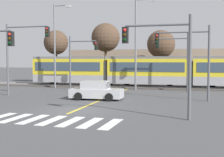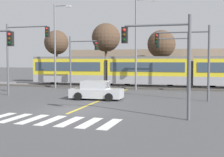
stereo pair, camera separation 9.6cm
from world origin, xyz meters
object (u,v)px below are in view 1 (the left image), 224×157
at_px(street_lamp_centre, 137,39).
at_px(bare_tree_east, 161,44).
at_px(traffic_light_far_left, 79,55).
at_px(bare_tree_far_west, 56,43).
at_px(bare_tree_west, 106,38).
at_px(street_lamp_west, 56,41).
at_px(traffic_light_near_right, 165,51).
at_px(sedan_crossing, 96,91).
at_px(light_rail_tram, 148,70).
at_px(traffic_light_mid_right, 189,51).
at_px(traffic_light_mid_left, 21,47).
at_px(traffic_light_far_right, 177,54).

xyz_separation_m(street_lamp_centre, bare_tree_east, (1.52, 8.54, -0.21)).
relative_size(traffic_light_far_left, bare_tree_east, 0.81).
relative_size(bare_tree_far_west, bare_tree_west, 0.90).
xyz_separation_m(traffic_light_far_left, bare_tree_east, (7.64, 9.66, 1.51)).
distance_m(traffic_light_far_left, bare_tree_west, 8.41).
distance_m(street_lamp_west, bare_tree_west, 7.96).
height_order(street_lamp_centre, bare_tree_west, street_lamp_centre).
relative_size(traffic_light_near_right, bare_tree_west, 0.70).
bearing_deg(sedan_crossing, bare_tree_far_west, 125.21).
relative_size(light_rail_tram, traffic_light_far_left, 4.85).
relative_size(traffic_light_mid_right, bare_tree_far_west, 0.81).
height_order(traffic_light_near_right, traffic_light_mid_left, traffic_light_mid_left).
bearing_deg(bare_tree_east, bare_tree_west, -167.15).
distance_m(traffic_light_mid_left, street_lamp_west, 7.99).
relative_size(traffic_light_mid_right, bare_tree_west, 0.73).
distance_m(street_lamp_centre, bare_tree_west, 8.91).
relative_size(light_rail_tram, street_lamp_centre, 2.88).
xyz_separation_m(traffic_light_far_left, bare_tree_far_west, (-6.46, 7.79, 1.82)).
distance_m(traffic_light_near_right, bare_tree_west, 24.85).
bearing_deg(traffic_light_far_right, traffic_light_near_right, -88.78).
height_order(sedan_crossing, traffic_light_far_left, traffic_light_far_left).
distance_m(sedan_crossing, traffic_light_mid_right, 8.01).
height_order(traffic_light_mid_right, traffic_light_far_left, traffic_light_mid_right).
height_order(traffic_light_mid_left, street_lamp_centre, street_lamp_centre).
xyz_separation_m(traffic_light_mid_left, traffic_light_far_left, (2.90, 6.81, -0.59)).
bearing_deg(traffic_light_mid_right, street_lamp_west, 153.26).
xyz_separation_m(sedan_crossing, traffic_light_near_right, (6.17, -6.94, 2.97)).
bearing_deg(bare_tree_east, traffic_light_far_right, -74.15).
bearing_deg(sedan_crossing, traffic_light_far_left, 120.10).
bearing_deg(traffic_light_near_right, sedan_crossing, 131.64).
xyz_separation_m(sedan_crossing, street_lamp_west, (-7.69, 8.73, 4.63)).
distance_m(sedan_crossing, bare_tree_west, 17.02).
bearing_deg(street_lamp_west, sedan_crossing, -48.64).
distance_m(traffic_light_far_right, bare_tree_west, 12.56).
relative_size(sedan_crossing, traffic_light_far_left, 0.74).
xyz_separation_m(traffic_light_far_right, bare_tree_far_west, (-16.73, 7.38, 1.73)).
xyz_separation_m(sedan_crossing, traffic_light_far_left, (-4.42, 7.62, 3.04)).
relative_size(traffic_light_mid_right, bare_tree_east, 0.83).
xyz_separation_m(light_rail_tram, street_lamp_centre, (-0.72, -2.81, 3.41)).
height_order(light_rail_tram, traffic_light_mid_right, traffic_light_mid_right).
bearing_deg(bare_tree_far_west, traffic_light_far_left, -50.34).
height_order(traffic_light_mid_right, street_lamp_centre, street_lamp_centre).
relative_size(light_rail_tram, traffic_light_far_right, 4.71).
height_order(traffic_light_mid_right, bare_tree_far_west, bare_tree_far_west).
bearing_deg(traffic_light_far_left, street_lamp_centre, 10.40).
height_order(light_rail_tram, sedan_crossing, light_rail_tram).
bearing_deg(bare_tree_far_west, sedan_crossing, -54.79).
relative_size(traffic_light_near_right, traffic_light_far_right, 0.94).
height_order(traffic_light_far_right, street_lamp_centre, street_lamp_centre).
bearing_deg(traffic_light_far_right, traffic_light_mid_right, -78.47).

